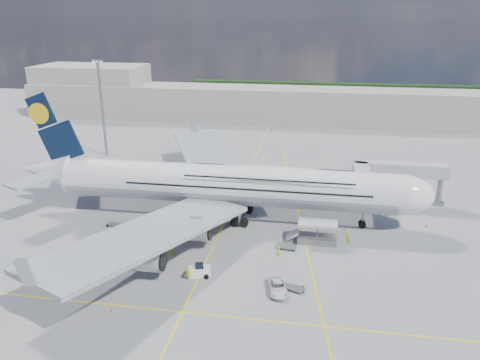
% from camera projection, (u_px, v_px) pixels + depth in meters
% --- Properties ---
extents(ground, '(300.00, 300.00, 0.00)m').
position_uv_depth(ground, '(215.00, 242.00, 79.31)').
color(ground, gray).
rests_on(ground, ground).
extents(taxi_line_main, '(0.25, 220.00, 0.01)m').
position_uv_depth(taxi_line_main, '(215.00, 242.00, 79.31)').
color(taxi_line_main, yellow).
rests_on(taxi_line_main, ground).
extents(taxi_line_cross, '(120.00, 0.25, 0.01)m').
position_uv_depth(taxi_line_cross, '(182.00, 312.00, 60.73)').
color(taxi_line_cross, yellow).
rests_on(taxi_line_cross, ground).
extents(taxi_line_diag, '(14.16, 99.06, 0.01)m').
position_uv_depth(taxi_line_diag, '(301.00, 223.00, 86.44)').
color(taxi_line_diag, yellow).
rests_on(taxi_line_diag, ground).
extents(airliner, '(77.26, 79.15, 23.71)m').
position_uv_depth(airliner, '(228.00, 184.00, 86.25)').
color(airliner, white).
rests_on(airliner, ground).
extents(jet_bridge, '(18.80, 12.10, 8.50)m').
position_uv_depth(jet_bridge, '(385.00, 174.00, 91.84)').
color(jet_bridge, '#B7B7BC').
rests_on(jet_bridge, ground).
extents(cargo_loader, '(8.53, 3.20, 3.67)m').
position_uv_depth(cargo_loader, '(316.00, 235.00, 78.98)').
color(cargo_loader, silver).
rests_on(cargo_loader, ground).
extents(light_mast, '(3.00, 0.70, 25.50)m').
position_uv_depth(light_mast, '(102.00, 108.00, 122.84)').
color(light_mast, gray).
rests_on(light_mast, ground).
extents(terminal, '(180.00, 16.00, 12.00)m').
position_uv_depth(terminal, '(272.00, 105.00, 165.53)').
color(terminal, '#B2AD9E').
rests_on(terminal, ground).
extents(hangar, '(40.00, 22.00, 18.00)m').
position_uv_depth(hangar, '(93.00, 89.00, 179.98)').
color(hangar, '#B2AD9E').
rests_on(hangar, ground).
extents(tree_line, '(160.00, 6.00, 8.00)m').
position_uv_depth(tree_line, '(375.00, 93.00, 201.82)').
color(tree_line, '#193814').
rests_on(tree_line, ground).
extents(dolly_row_a, '(2.90, 1.94, 1.68)m').
position_uv_depth(dolly_row_a, '(80.00, 259.00, 72.11)').
color(dolly_row_a, gray).
rests_on(dolly_row_a, ground).
extents(dolly_row_b, '(2.97, 2.20, 0.39)m').
position_uv_depth(dolly_row_b, '(92.00, 255.00, 74.48)').
color(dolly_row_b, gray).
rests_on(dolly_row_b, ground).
extents(dolly_row_c, '(2.74, 1.66, 0.38)m').
position_uv_depth(dolly_row_c, '(126.00, 250.00, 76.05)').
color(dolly_row_c, gray).
rests_on(dolly_row_c, ground).
extents(dolly_back, '(3.03, 2.10, 0.40)m').
position_uv_depth(dolly_back, '(114.00, 224.00, 85.22)').
color(dolly_back, gray).
rests_on(dolly_back, ground).
extents(dolly_nose_far, '(3.19, 2.43, 0.42)m').
position_uv_depth(dolly_nose_far, '(294.00, 288.00, 65.49)').
color(dolly_nose_far, gray).
rests_on(dolly_nose_far, ground).
extents(dolly_nose_near, '(3.33, 2.02, 0.46)m').
position_uv_depth(dolly_nose_near, '(286.00, 246.00, 77.03)').
color(dolly_nose_near, gray).
rests_on(dolly_nose_near, ground).
extents(baggage_tug, '(3.50, 2.38, 2.00)m').
position_uv_depth(baggage_tug, '(200.00, 271.00, 68.72)').
color(baggage_tug, white).
rests_on(baggage_tug, ground).
extents(catering_truck_inner, '(7.03, 3.08, 4.11)m').
position_uv_depth(catering_truck_inner, '(232.00, 176.00, 105.74)').
color(catering_truck_inner, gray).
rests_on(catering_truck_inner, ground).
extents(catering_truck_outer, '(6.77, 3.06, 3.93)m').
position_uv_depth(catering_truck_outer, '(197.00, 153.00, 123.42)').
color(catering_truck_outer, gray).
rests_on(catering_truck_outer, ground).
extents(service_van, '(3.51, 5.73, 1.48)m').
position_uv_depth(service_van, '(278.00, 287.00, 64.91)').
color(service_van, white).
rests_on(service_van, ground).
extents(crew_nose, '(0.68, 0.69, 1.61)m').
position_uv_depth(crew_nose, '(347.00, 233.00, 80.77)').
color(crew_nose, '#C4F019').
rests_on(crew_nose, ground).
extents(crew_loader, '(1.01, 0.93, 1.67)m').
position_uv_depth(crew_loader, '(348.00, 240.00, 78.03)').
color(crew_loader, '#C3E618').
rests_on(crew_loader, ground).
extents(crew_wing, '(0.73, 1.10, 1.74)m').
position_uv_depth(crew_wing, '(172.00, 251.00, 74.52)').
color(crew_wing, yellow).
rests_on(crew_wing, ground).
extents(crew_van, '(0.76, 0.89, 1.56)m').
position_uv_depth(crew_van, '(278.00, 251.00, 74.76)').
color(crew_van, '#AAFF1A').
rests_on(crew_van, ground).
extents(crew_tug, '(1.36, 1.03, 1.86)m').
position_uv_depth(crew_tug, '(189.00, 275.00, 67.63)').
color(crew_tug, '#CDDB17').
rests_on(crew_tug, ground).
extents(cone_nose, '(0.46, 0.46, 0.59)m').
position_uv_depth(cone_nose, '(426.00, 226.00, 84.80)').
color(cone_nose, orange).
rests_on(cone_nose, ground).
extents(cone_wing_left_inner, '(0.42, 0.42, 0.53)m').
position_uv_depth(cone_wing_left_inner, '(210.00, 184.00, 105.72)').
color(cone_wing_left_inner, orange).
rests_on(cone_wing_left_inner, ground).
extents(cone_wing_left_outer, '(0.39, 0.39, 0.49)m').
position_uv_depth(cone_wing_left_outer, '(211.00, 169.00, 115.78)').
color(cone_wing_left_outer, orange).
rests_on(cone_wing_left_outer, ground).
extents(cone_wing_right_inner, '(0.48, 0.48, 0.61)m').
position_uv_depth(cone_wing_right_inner, '(166.00, 249.00, 76.51)').
color(cone_wing_right_inner, orange).
rests_on(cone_wing_right_inner, ground).
extents(cone_wing_right_outer, '(0.41, 0.41, 0.52)m').
position_uv_depth(cone_wing_right_outer, '(111.00, 310.00, 60.64)').
color(cone_wing_right_outer, orange).
rests_on(cone_wing_right_outer, ground).
extents(cone_tail, '(0.41, 0.41, 0.52)m').
position_uv_depth(cone_tail, '(41.00, 216.00, 88.72)').
color(cone_tail, orange).
rests_on(cone_tail, ground).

